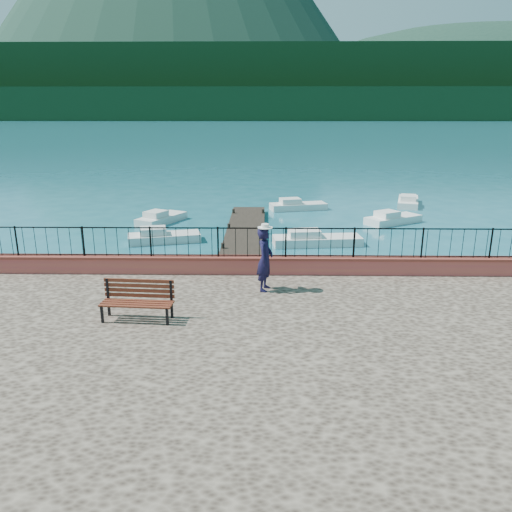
{
  "coord_description": "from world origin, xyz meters",
  "views": [
    {
      "loc": [
        -0.99,
        -11.91,
        6.41
      ],
      "look_at": [
        -1.24,
        2.0,
        2.3
      ],
      "focal_mm": 35.0,
      "sensor_mm": 36.0,
      "label": 1
    }
  ],
  "objects_px": {
    "boat_3": "(161,216)",
    "boat_4": "(298,204)",
    "boat_1": "(317,237)",
    "boat_0": "(164,234)",
    "park_bench": "(138,309)",
    "boat_5": "(408,199)",
    "boat_2": "(393,217)",
    "person": "(265,259)"
  },
  "relations": [
    {
      "from": "person",
      "to": "boat_5",
      "type": "xyz_separation_m",
      "value": [
        9.94,
        20.36,
        -1.75
      ]
    },
    {
      "from": "boat_4",
      "to": "boat_5",
      "type": "height_order",
      "value": "same"
    },
    {
      "from": "boat_1",
      "to": "boat_3",
      "type": "height_order",
      "value": "same"
    },
    {
      "from": "boat_5",
      "to": "boat_2",
      "type": "bearing_deg",
      "value": 173.25
    },
    {
      "from": "boat_0",
      "to": "boat_4",
      "type": "height_order",
      "value": "same"
    },
    {
      "from": "boat_3",
      "to": "boat_5",
      "type": "bearing_deg",
      "value": -42.05
    },
    {
      "from": "person",
      "to": "boat_5",
      "type": "distance_m",
      "value": 22.73
    },
    {
      "from": "boat_3",
      "to": "boat_5",
      "type": "height_order",
      "value": "same"
    },
    {
      "from": "boat_1",
      "to": "boat_3",
      "type": "distance_m",
      "value": 9.91
    },
    {
      "from": "boat_5",
      "to": "park_bench",
      "type": "bearing_deg",
      "value": 165.82
    },
    {
      "from": "boat_2",
      "to": "boat_3",
      "type": "distance_m",
      "value": 13.54
    },
    {
      "from": "boat_3",
      "to": "boat_4",
      "type": "xyz_separation_m",
      "value": [
        8.27,
        4.05,
        0.0
      ]
    },
    {
      "from": "boat_3",
      "to": "boat_4",
      "type": "distance_m",
      "value": 9.21
    },
    {
      "from": "boat_0",
      "to": "boat_1",
      "type": "height_order",
      "value": "same"
    },
    {
      "from": "boat_3",
      "to": "boat_5",
      "type": "relative_size",
      "value": 0.85
    },
    {
      "from": "boat_0",
      "to": "boat_3",
      "type": "bearing_deg",
      "value": 88.52
    },
    {
      "from": "park_bench",
      "to": "boat_4",
      "type": "distance_m",
      "value": 21.54
    },
    {
      "from": "person",
      "to": "boat_0",
      "type": "distance_m",
      "value": 11.36
    },
    {
      "from": "park_bench",
      "to": "boat_4",
      "type": "relative_size",
      "value": 0.51
    },
    {
      "from": "person",
      "to": "boat_2",
      "type": "xyz_separation_m",
      "value": [
        7.48,
        14.51,
        -1.75
      ]
    },
    {
      "from": "person",
      "to": "boat_0",
      "type": "bearing_deg",
      "value": 40.52
    },
    {
      "from": "boat_0",
      "to": "boat_4",
      "type": "relative_size",
      "value": 0.96
    },
    {
      "from": "boat_0",
      "to": "boat_5",
      "type": "xyz_separation_m",
      "value": [
        14.97,
        10.33,
        0.0
      ]
    },
    {
      "from": "park_bench",
      "to": "boat_2",
      "type": "bearing_deg",
      "value": 61.62
    },
    {
      "from": "person",
      "to": "boat_3",
      "type": "distance_m",
      "value": 15.79
    },
    {
      "from": "park_bench",
      "to": "boat_5",
      "type": "xyz_separation_m",
      "value": [
        13.19,
        22.63,
        -1.11
      ]
    },
    {
      "from": "park_bench",
      "to": "boat_3",
      "type": "bearing_deg",
      "value": 103.73
    },
    {
      "from": "boat_0",
      "to": "boat_1",
      "type": "xyz_separation_m",
      "value": [
        7.6,
        -0.42,
        0.0
      ]
    },
    {
      "from": "person",
      "to": "boat_1",
      "type": "bearing_deg",
      "value": -1.08
    },
    {
      "from": "boat_0",
      "to": "boat_3",
      "type": "height_order",
      "value": "same"
    },
    {
      "from": "boat_2",
      "to": "boat_4",
      "type": "distance_m",
      "value": 6.63
    },
    {
      "from": "boat_0",
      "to": "person",
      "type": "bearing_deg",
      "value": -77.83
    },
    {
      "from": "boat_4",
      "to": "boat_5",
      "type": "distance_m",
      "value": 7.94
    },
    {
      "from": "park_bench",
      "to": "boat_3",
      "type": "height_order",
      "value": "park_bench"
    },
    {
      "from": "boat_1",
      "to": "boat_5",
      "type": "bearing_deg",
      "value": 49.74
    },
    {
      "from": "boat_0",
      "to": "boat_3",
      "type": "xyz_separation_m",
      "value": [
        -1.03,
        4.45,
        0.0
      ]
    },
    {
      "from": "boat_1",
      "to": "boat_0",
      "type": "bearing_deg",
      "value": 171.0
    },
    {
      "from": "person",
      "to": "boat_1",
      "type": "relative_size",
      "value": 0.44
    },
    {
      "from": "boat_4",
      "to": "boat_1",
      "type": "bearing_deg",
      "value": -100.89
    },
    {
      "from": "boat_0",
      "to": "boat_5",
      "type": "relative_size",
      "value": 0.91
    },
    {
      "from": "boat_3",
      "to": "boat_4",
      "type": "relative_size",
      "value": 0.9
    },
    {
      "from": "boat_1",
      "to": "boat_4",
      "type": "distance_m",
      "value": 8.93
    }
  ]
}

